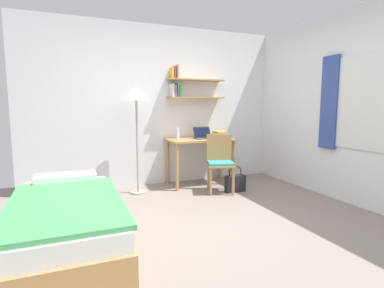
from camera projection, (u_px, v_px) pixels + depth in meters
name	position (u px, v px, depth m)	size (l,w,h in m)	color
ground_plane	(216.00, 226.00, 3.28)	(5.28, 5.28, 0.00)	gray
wall_back	(163.00, 106.00, 4.97)	(4.40, 0.27, 2.60)	white
wall_right	(357.00, 106.00, 3.88)	(0.10, 4.40, 2.60)	white
bed	(67.00, 222.00, 2.76)	(0.94, 1.87, 0.54)	#B2844C
desk	(200.00, 147.00, 4.97)	(1.08, 0.58, 0.77)	#B2844C
desk_chair	(220.00, 161.00, 4.55)	(0.50, 0.49, 0.87)	#B2844C
standing_lamp	(136.00, 99.00, 4.35)	(0.40, 0.40, 1.60)	#B2A893
laptop	(203.00, 135.00, 5.00)	(0.31, 0.21, 0.19)	black
water_bottle	(178.00, 134.00, 4.74)	(0.06, 0.06, 0.20)	silver
book_stack	(219.00, 134.00, 5.13)	(0.19, 0.23, 0.11)	#D13D38
handbag	(235.00, 183.00, 4.58)	(0.31, 0.12, 0.41)	#232328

